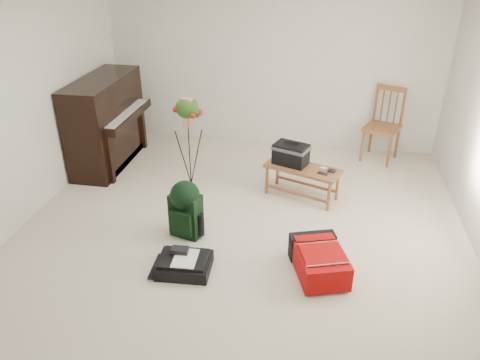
% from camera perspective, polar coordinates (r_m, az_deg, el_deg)
% --- Properties ---
extents(floor, '(5.00, 5.50, 0.01)m').
position_cam_1_polar(floor, '(5.19, -0.19, -7.23)').
color(floor, beige).
rests_on(floor, ground).
extents(wall_back, '(5.00, 0.04, 2.50)m').
position_cam_1_polar(wall_back, '(7.18, 3.92, 13.85)').
color(wall_back, silver).
rests_on(wall_back, floor).
extents(wall_left, '(0.04, 5.50, 2.50)m').
position_cam_1_polar(wall_left, '(5.58, -26.54, 6.80)').
color(wall_left, silver).
rests_on(wall_left, floor).
extents(piano, '(0.71, 1.50, 1.25)m').
position_cam_1_polar(piano, '(6.91, -15.90, 6.62)').
color(piano, black).
rests_on(piano, floor).
extents(bench, '(1.00, 0.67, 0.72)m').
position_cam_1_polar(bench, '(5.82, 6.53, 2.48)').
color(bench, '#995D32').
rests_on(bench, floor).
extents(dining_chair, '(0.60, 0.60, 1.07)m').
position_cam_1_polar(dining_chair, '(7.11, 16.94, 6.37)').
color(dining_chair, '#995D32').
rests_on(dining_chair, floor).
extents(red_suitcase, '(0.63, 0.79, 0.28)m').
position_cam_1_polar(red_suitcase, '(4.74, 9.67, -9.34)').
color(red_suitcase, '#B7070A').
rests_on(red_suitcase, floor).
extents(black_duffel, '(0.55, 0.45, 0.22)m').
position_cam_1_polar(black_duffel, '(4.75, -6.82, -10.10)').
color(black_duffel, black).
rests_on(black_duffel, floor).
extents(green_backpack, '(0.37, 0.35, 0.66)m').
position_cam_1_polar(green_backpack, '(5.10, -6.67, -3.23)').
color(green_backpack, black).
rests_on(green_backpack, floor).
extents(flower_stand, '(0.46, 0.46, 1.23)m').
position_cam_1_polar(flower_stand, '(6.07, -6.24, 4.58)').
color(flower_stand, black).
rests_on(flower_stand, floor).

